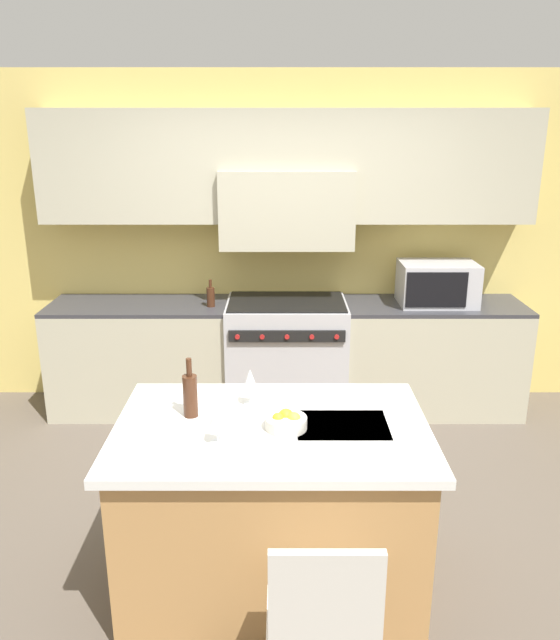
{
  "coord_description": "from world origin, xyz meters",
  "views": [
    {
      "loc": [
        -0.05,
        -3.12,
        2.28
      ],
      "look_at": [
        -0.05,
        0.48,
        1.15
      ],
      "focal_mm": 35.0,
      "sensor_mm": 36.0,
      "label": 1
    }
  ],
  "objects_px": {
    "microwave": "(436,283)",
    "wine_bottle": "(189,394)",
    "wine_glass_far": "(249,381)",
    "wine_glass_near": "(216,417)",
    "fruit_bowl": "(285,421)",
    "range_stove": "(285,356)",
    "island_chair": "(322,625)",
    "oil_bottle_on_counter": "(210,296)"
  },
  "relations": [
    {
      "from": "range_stove",
      "to": "fruit_bowl",
      "type": "height_order",
      "value": "fruit_bowl"
    },
    {
      "from": "island_chair",
      "to": "wine_glass_far",
      "type": "xyz_separation_m",
      "value": [
        -0.31,
        1.09,
        0.52
      ]
    },
    {
      "from": "microwave",
      "to": "wine_glass_far",
      "type": "bearing_deg",
      "value": -127.04
    },
    {
      "from": "wine_glass_far",
      "to": "oil_bottle_on_counter",
      "type": "height_order",
      "value": "oil_bottle_on_counter"
    },
    {
      "from": "microwave",
      "to": "wine_bottle",
      "type": "height_order",
      "value": "microwave"
    },
    {
      "from": "microwave",
      "to": "island_chair",
      "type": "distance_m",
      "value": 3.19
    },
    {
      "from": "wine_glass_near",
      "to": "wine_glass_far",
      "type": "xyz_separation_m",
      "value": [
        0.13,
        0.41,
        0.0
      ]
    },
    {
      "from": "fruit_bowl",
      "to": "island_chair",
      "type": "bearing_deg",
      "value": -81.13
    },
    {
      "from": "microwave",
      "to": "fruit_bowl",
      "type": "bearing_deg",
      "value": -119.89
    },
    {
      "from": "fruit_bowl",
      "to": "wine_bottle",
      "type": "bearing_deg",
      "value": 164.47
    },
    {
      "from": "wine_bottle",
      "to": "wine_glass_far",
      "type": "distance_m",
      "value": 0.32
    },
    {
      "from": "island_chair",
      "to": "wine_bottle",
      "type": "bearing_deg",
      "value": 122.12
    },
    {
      "from": "fruit_bowl",
      "to": "wine_glass_near",
      "type": "bearing_deg",
      "value": -154.54
    },
    {
      "from": "island_chair",
      "to": "oil_bottle_on_counter",
      "type": "height_order",
      "value": "oil_bottle_on_counter"
    },
    {
      "from": "wine_glass_near",
      "to": "fruit_bowl",
      "type": "distance_m",
      "value": 0.36
    },
    {
      "from": "wine_bottle",
      "to": "fruit_bowl",
      "type": "relative_size",
      "value": 1.52
    },
    {
      "from": "microwave",
      "to": "island_chair",
      "type": "height_order",
      "value": "microwave"
    },
    {
      "from": "microwave",
      "to": "oil_bottle_on_counter",
      "type": "relative_size",
      "value": 2.74
    },
    {
      "from": "microwave",
      "to": "island_chair",
      "type": "bearing_deg",
      "value": -110.31
    },
    {
      "from": "wine_glass_far",
      "to": "wine_glass_near",
      "type": "bearing_deg",
      "value": -107.48
    },
    {
      "from": "wine_bottle",
      "to": "microwave",
      "type": "bearing_deg",
      "value": 49.65
    },
    {
      "from": "wine_bottle",
      "to": "wine_glass_far",
      "type": "height_order",
      "value": "wine_bottle"
    },
    {
      "from": "oil_bottle_on_counter",
      "to": "fruit_bowl",
      "type": "bearing_deg",
      "value": -74.32
    },
    {
      "from": "range_stove",
      "to": "wine_glass_near",
      "type": "relative_size",
      "value": 4.94
    },
    {
      "from": "range_stove",
      "to": "island_chair",
      "type": "distance_m",
      "value": 2.93
    },
    {
      "from": "wine_bottle",
      "to": "fruit_bowl",
      "type": "height_order",
      "value": "wine_bottle"
    },
    {
      "from": "range_stove",
      "to": "wine_bottle",
      "type": "bearing_deg",
      "value": -104.08
    },
    {
      "from": "island_chair",
      "to": "wine_bottle",
      "type": "relative_size",
      "value": 3.03
    },
    {
      "from": "wine_glass_near",
      "to": "oil_bottle_on_counter",
      "type": "xyz_separation_m",
      "value": [
        -0.26,
        2.2,
        -0.04
      ]
    },
    {
      "from": "microwave",
      "to": "island_chair",
      "type": "xyz_separation_m",
      "value": [
        -1.09,
        -2.94,
        -0.56
      ]
    },
    {
      "from": "island_chair",
      "to": "wine_glass_far",
      "type": "bearing_deg",
      "value": 105.98
    },
    {
      "from": "microwave",
      "to": "fruit_bowl",
      "type": "distance_m",
      "value": 2.45
    },
    {
      "from": "wine_glass_far",
      "to": "range_stove",
      "type": "bearing_deg",
      "value": 83.61
    },
    {
      "from": "island_chair",
      "to": "wine_glass_far",
      "type": "height_order",
      "value": "wine_glass_far"
    },
    {
      "from": "fruit_bowl",
      "to": "microwave",
      "type": "bearing_deg",
      "value": 60.11
    },
    {
      "from": "range_stove",
      "to": "microwave",
      "type": "bearing_deg",
      "value": 0.89
    },
    {
      "from": "range_stove",
      "to": "wine_bottle",
      "type": "distance_m",
      "value": 2.1
    },
    {
      "from": "wine_bottle",
      "to": "wine_glass_near",
      "type": "relative_size",
      "value": 1.57
    },
    {
      "from": "range_stove",
      "to": "island_chair",
      "type": "xyz_separation_m",
      "value": [
        0.11,
        -2.93,
        0.05
      ]
    },
    {
      "from": "wine_glass_far",
      "to": "wine_bottle",
      "type": "bearing_deg",
      "value": -155.43
    },
    {
      "from": "island_chair",
      "to": "microwave",
      "type": "bearing_deg",
      "value": 69.69
    },
    {
      "from": "range_stove",
      "to": "microwave",
      "type": "xyz_separation_m",
      "value": [
        1.2,
        0.02,
        0.61
      ]
    }
  ]
}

